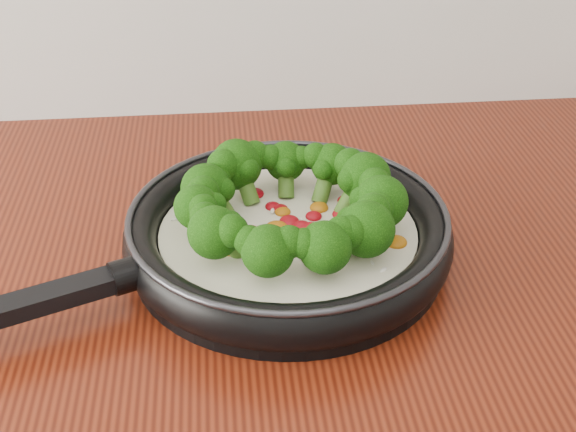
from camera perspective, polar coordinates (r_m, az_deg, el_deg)
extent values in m
cylinder|color=black|center=(0.79, 0.00, -2.72)|extent=(0.41, 0.41, 0.01)
torus|color=black|center=(0.77, 0.00, -1.24)|extent=(0.43, 0.43, 0.03)
torus|color=#2D2D33|center=(0.76, 0.00, 0.16)|extent=(0.42, 0.42, 0.01)
cube|color=black|center=(0.71, -18.38, -6.11)|extent=(0.19, 0.10, 0.02)
cylinder|color=black|center=(0.72, -11.78, -4.30)|extent=(0.04, 0.04, 0.03)
cylinder|color=white|center=(0.78, 0.00, -1.68)|extent=(0.34, 0.34, 0.02)
ellipsoid|color=#9B0711|center=(0.75, 3.09, -1.78)|extent=(0.03, 0.03, 0.01)
ellipsoid|color=#9B0711|center=(0.81, -1.14, 0.72)|extent=(0.02, 0.02, 0.01)
ellipsoid|color=#B3610B|center=(0.77, -0.87, -0.92)|extent=(0.03, 0.03, 0.01)
ellipsoid|color=#9B0711|center=(0.74, 2.00, -2.56)|extent=(0.02, 0.02, 0.01)
ellipsoid|color=#9B0711|center=(0.83, -2.50, 1.66)|extent=(0.03, 0.03, 0.01)
ellipsoid|color=#B3610B|center=(0.80, -0.46, 0.40)|extent=(0.02, 0.02, 0.01)
ellipsoid|color=#9B0711|center=(0.77, -2.85, -1.17)|extent=(0.03, 0.03, 0.01)
ellipsoid|color=#9B0711|center=(0.75, -3.84, -2.10)|extent=(0.02, 0.02, 0.01)
ellipsoid|color=#B3610B|center=(0.76, 8.01, -1.94)|extent=(0.03, 0.03, 0.01)
ellipsoid|color=#9B0711|center=(0.79, 1.91, -0.02)|extent=(0.02, 0.02, 0.01)
ellipsoid|color=#9B0711|center=(0.77, 1.73, -0.94)|extent=(0.03, 0.03, 0.01)
ellipsoid|color=#B3610B|center=(0.83, -2.79, 1.66)|extent=(0.03, 0.03, 0.01)
ellipsoid|color=#9B0711|center=(0.82, 4.31, 1.12)|extent=(0.02, 0.02, 0.01)
ellipsoid|color=#9B0711|center=(0.74, -1.18, -2.25)|extent=(0.02, 0.02, 0.01)
ellipsoid|color=#B3610B|center=(0.74, -4.17, -2.55)|extent=(0.02, 0.02, 0.01)
ellipsoid|color=#9B0711|center=(0.77, 1.01, -0.78)|extent=(0.03, 0.03, 0.01)
ellipsoid|color=#9B0711|center=(0.80, -0.56, 0.53)|extent=(0.02, 0.02, 0.01)
ellipsoid|color=#B3610B|center=(0.80, 2.31, 0.62)|extent=(0.02, 0.02, 0.01)
ellipsoid|color=#9B0711|center=(0.79, 3.93, 0.12)|extent=(0.02, 0.02, 0.01)
ellipsoid|color=#9B0711|center=(0.78, 0.09, -0.40)|extent=(0.03, 0.03, 0.01)
ellipsoid|color=#B3610B|center=(0.80, -0.40, 0.31)|extent=(0.02, 0.02, 0.01)
ellipsoid|color=white|center=(0.78, -0.20, -0.38)|extent=(0.01, 0.01, 0.00)
ellipsoid|color=white|center=(0.81, 5.56, 0.70)|extent=(0.01, 0.01, 0.00)
ellipsoid|color=white|center=(0.77, -0.91, -1.09)|extent=(0.01, 0.01, 0.00)
ellipsoid|color=white|center=(0.80, -1.15, 0.37)|extent=(0.01, 0.01, 0.00)
ellipsoid|color=white|center=(0.73, 6.26, -3.51)|extent=(0.00, 0.01, 0.00)
ellipsoid|color=white|center=(0.80, 4.97, 0.13)|extent=(0.01, 0.01, 0.00)
ellipsoid|color=white|center=(0.81, 6.20, 0.73)|extent=(0.01, 0.01, 0.00)
ellipsoid|color=white|center=(0.78, -0.97, -0.67)|extent=(0.01, 0.01, 0.00)
ellipsoid|color=white|center=(0.87, -0.16, 3.18)|extent=(0.01, 0.01, 0.00)
ellipsoid|color=white|center=(0.73, 0.99, -3.08)|extent=(0.01, 0.01, 0.00)
ellipsoid|color=white|center=(0.78, 1.00, -0.29)|extent=(0.00, 0.01, 0.00)
ellipsoid|color=white|center=(0.72, 7.08, -3.99)|extent=(0.01, 0.01, 0.00)
ellipsoid|color=white|center=(0.76, 3.15, -1.50)|extent=(0.01, 0.01, 0.00)
ellipsoid|color=white|center=(0.78, -5.77, -0.85)|extent=(0.01, 0.01, 0.00)
ellipsoid|color=white|center=(0.76, -0.64, -1.37)|extent=(0.01, 0.00, 0.00)
ellipsoid|color=white|center=(0.75, -0.55, -1.82)|extent=(0.01, 0.01, 0.00)
ellipsoid|color=white|center=(0.81, -4.41, 0.84)|extent=(0.01, 0.01, 0.00)
ellipsoid|color=white|center=(0.82, 4.52, 1.31)|extent=(0.01, 0.01, 0.00)
ellipsoid|color=white|center=(0.79, -8.35, -0.26)|extent=(0.01, 0.01, 0.00)
ellipsoid|color=white|center=(0.83, 2.16, 1.91)|extent=(0.01, 0.01, 0.00)
ellipsoid|color=white|center=(0.77, 0.89, -0.80)|extent=(0.01, 0.01, 0.00)
ellipsoid|color=white|center=(0.79, 0.48, -0.29)|extent=(0.01, 0.01, 0.00)
ellipsoid|color=white|center=(0.75, 5.39, -2.15)|extent=(0.01, 0.01, 0.00)
cylinder|color=#507C28|center=(0.79, 4.58, 1.31)|extent=(0.04, 0.03, 0.04)
sphere|color=black|center=(0.79, 5.73, 2.85)|extent=(0.07, 0.07, 0.05)
sphere|color=black|center=(0.80, 4.61, 3.86)|extent=(0.04, 0.04, 0.03)
sphere|color=black|center=(0.77, 6.32, 2.54)|extent=(0.04, 0.04, 0.03)
sphere|color=black|center=(0.78, 4.63, 2.67)|extent=(0.03, 0.03, 0.03)
cylinder|color=#507C28|center=(0.82, 2.65, 2.21)|extent=(0.03, 0.04, 0.04)
sphere|color=black|center=(0.82, 3.27, 3.86)|extent=(0.06, 0.06, 0.04)
sphere|color=black|center=(0.82, 2.05, 4.48)|extent=(0.04, 0.04, 0.03)
sphere|color=black|center=(0.81, 4.20, 3.83)|extent=(0.03, 0.03, 0.03)
sphere|color=black|center=(0.81, 2.66, 3.47)|extent=(0.03, 0.03, 0.02)
cylinder|color=#507C28|center=(0.82, -0.14, 2.47)|extent=(0.02, 0.03, 0.04)
sphere|color=black|center=(0.83, -0.18, 4.08)|extent=(0.06, 0.06, 0.04)
sphere|color=black|center=(0.82, -1.31, 4.37)|extent=(0.04, 0.04, 0.03)
sphere|color=black|center=(0.82, 0.97, 4.34)|extent=(0.03, 0.03, 0.03)
sphere|color=black|center=(0.81, -0.14, 3.62)|extent=(0.03, 0.03, 0.02)
cylinder|color=#507C28|center=(0.81, -3.08, 2.14)|extent=(0.03, 0.04, 0.04)
sphere|color=black|center=(0.82, -3.83, 3.84)|extent=(0.07, 0.07, 0.05)
sphere|color=black|center=(0.80, -4.83, 3.77)|extent=(0.04, 0.04, 0.03)
sphere|color=black|center=(0.82, -2.50, 4.51)|extent=(0.04, 0.04, 0.03)
sphere|color=black|center=(0.80, -3.11, 3.48)|extent=(0.04, 0.04, 0.03)
cylinder|color=#507C28|center=(0.79, -4.92, 0.73)|extent=(0.04, 0.03, 0.04)
sphere|color=black|center=(0.78, -6.09, 2.03)|extent=(0.07, 0.07, 0.05)
sphere|color=black|center=(0.76, -6.30, 1.80)|extent=(0.04, 0.04, 0.03)
sphere|color=black|center=(0.79, -5.29, 3.02)|extent=(0.04, 0.04, 0.03)
sphere|color=black|center=(0.77, -4.87, 1.95)|extent=(0.03, 0.03, 0.03)
cylinder|color=#507C28|center=(0.76, -5.39, -0.47)|extent=(0.03, 0.02, 0.04)
sphere|color=black|center=(0.75, -6.79, 0.66)|extent=(0.06, 0.06, 0.04)
sphere|color=black|center=(0.73, -6.30, 0.57)|extent=(0.04, 0.04, 0.03)
sphere|color=black|center=(0.76, -6.57, 1.71)|extent=(0.03, 0.03, 0.03)
sphere|color=black|center=(0.75, -5.41, 0.89)|extent=(0.03, 0.03, 0.02)
cylinder|color=#507C28|center=(0.72, -4.27, -2.02)|extent=(0.04, 0.03, 0.04)
sphere|color=black|center=(0.70, -5.48, -1.22)|extent=(0.06, 0.06, 0.05)
sphere|color=black|center=(0.69, -4.18, -1.11)|extent=(0.04, 0.04, 0.03)
sphere|color=black|center=(0.72, -6.16, -0.09)|extent=(0.04, 0.04, 0.03)
sphere|color=black|center=(0.71, -4.33, -0.56)|extent=(0.03, 0.03, 0.02)
cylinder|color=#507C28|center=(0.70, -1.17, -3.09)|extent=(0.03, 0.04, 0.04)
sphere|color=black|center=(0.68, -1.51, -2.60)|extent=(0.06, 0.06, 0.05)
sphere|color=black|center=(0.68, 0.09, -1.93)|extent=(0.04, 0.04, 0.03)
sphere|color=black|center=(0.68, -2.92, -1.82)|extent=(0.04, 0.04, 0.03)
sphere|color=black|center=(0.69, -1.18, -1.64)|extent=(0.03, 0.03, 0.02)
cylinder|color=#507C28|center=(0.71, 2.15, -2.90)|extent=(0.03, 0.04, 0.04)
sphere|color=black|center=(0.68, 2.77, -2.34)|extent=(0.06, 0.06, 0.05)
sphere|color=black|center=(0.69, 3.96, -1.21)|extent=(0.04, 0.04, 0.03)
sphere|color=black|center=(0.68, 1.24, -2.06)|extent=(0.04, 0.04, 0.03)
sphere|color=black|center=(0.69, 2.17, -1.42)|extent=(0.03, 0.03, 0.02)
cylinder|color=#507C28|center=(0.73, 4.54, -1.82)|extent=(0.04, 0.04, 0.04)
sphere|color=black|center=(0.71, 5.82, -0.98)|extent=(0.07, 0.07, 0.05)
sphere|color=black|center=(0.72, 6.30, 0.41)|extent=(0.04, 0.04, 0.03)
sphere|color=black|center=(0.69, 4.68, -1.16)|extent=(0.04, 0.04, 0.03)
sphere|color=black|center=(0.72, 4.60, -0.37)|extent=(0.03, 0.03, 0.03)
cylinder|color=#507C28|center=(0.76, 5.46, -0.20)|extent=(0.04, 0.02, 0.04)
sphere|color=black|center=(0.75, 6.92, 1.04)|extent=(0.07, 0.07, 0.05)
sphere|color=black|center=(0.76, 6.47, 2.34)|extent=(0.04, 0.04, 0.03)
sphere|color=black|center=(0.73, 6.68, 0.67)|extent=(0.04, 0.04, 0.03)
sphere|color=black|center=(0.75, 5.54, 1.23)|extent=(0.03, 0.03, 0.03)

